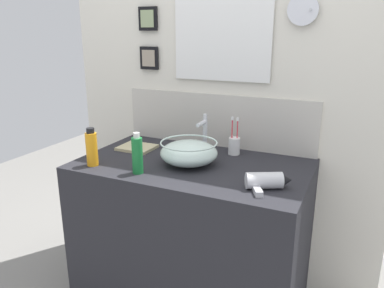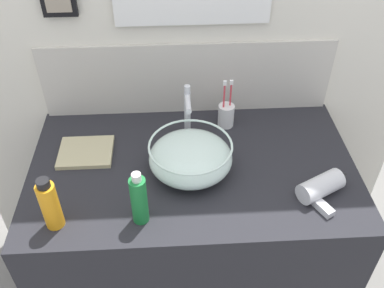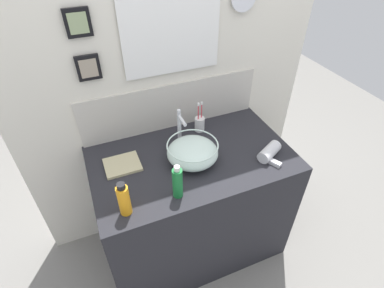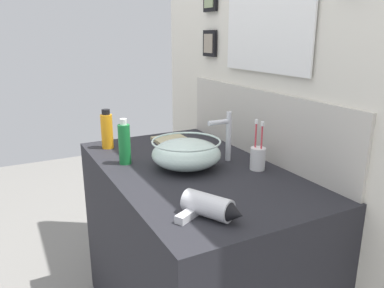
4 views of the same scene
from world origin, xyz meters
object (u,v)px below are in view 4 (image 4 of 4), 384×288
(hand_towel, at_px, (172,141))
(lotion_bottle, at_px, (107,130))
(glass_bowl_sink, at_px, (186,153))
(toothbrush_cup, at_px, (258,158))
(spray_bottle, at_px, (124,143))
(hair_drier, at_px, (211,207))
(faucet, at_px, (226,133))

(hand_towel, bearing_deg, lotion_bottle, -99.06)
(lotion_bottle, bearing_deg, glass_bowl_sink, 26.47)
(glass_bowl_sink, xyz_separation_m, toothbrush_cup, (0.15, 0.25, -0.01))
(glass_bowl_sink, relative_size, spray_bottle, 1.46)
(hair_drier, relative_size, spray_bottle, 1.04)
(lotion_bottle, distance_m, hand_towel, 0.33)
(faucet, xyz_separation_m, hair_drier, (0.43, -0.32, -0.09))
(toothbrush_cup, xyz_separation_m, spray_bottle, (-0.32, -0.46, 0.04))
(toothbrush_cup, distance_m, hand_towel, 0.55)
(hair_drier, xyz_separation_m, toothbrush_cup, (-0.28, 0.38, 0.02))
(glass_bowl_sink, bearing_deg, lotion_bottle, -153.53)
(glass_bowl_sink, bearing_deg, spray_bottle, -128.37)
(hand_towel, bearing_deg, faucet, 12.60)
(glass_bowl_sink, xyz_separation_m, lotion_bottle, (-0.43, -0.21, 0.03))
(glass_bowl_sink, height_order, hair_drier, glass_bowl_sink)
(glass_bowl_sink, relative_size, hand_towel, 1.48)
(lotion_bottle, bearing_deg, faucet, 43.43)
(glass_bowl_sink, xyz_separation_m, hand_towel, (-0.38, 0.11, -0.05))
(glass_bowl_sink, height_order, hand_towel, glass_bowl_sink)
(glass_bowl_sink, relative_size, lotion_bottle, 1.50)
(faucet, height_order, hair_drier, faucet)
(toothbrush_cup, relative_size, lotion_bottle, 1.09)
(faucet, bearing_deg, lotion_bottle, -136.57)
(glass_bowl_sink, bearing_deg, faucet, 90.00)
(faucet, relative_size, spray_bottle, 1.10)
(faucet, relative_size, toothbrush_cup, 1.04)
(hair_drier, bearing_deg, faucet, 142.82)
(faucet, relative_size, hand_towel, 1.12)
(hair_drier, bearing_deg, hand_towel, 163.31)
(lotion_bottle, height_order, hand_towel, lotion_bottle)
(hair_drier, xyz_separation_m, spray_bottle, (-0.59, -0.07, 0.06))
(hair_drier, xyz_separation_m, lotion_bottle, (-0.85, -0.08, 0.06))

